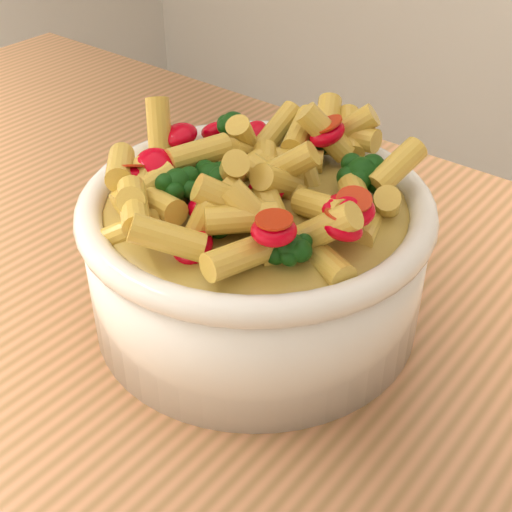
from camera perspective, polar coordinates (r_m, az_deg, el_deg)
The scene contains 3 objects.
table at distance 0.62m, azimuth -9.41°, elevation -12.87°, with size 1.20×0.80×0.90m.
serving_bowl at distance 0.52m, azimuth 0.00°, elevation 0.12°, with size 0.25×0.25×0.11m.
pasta_salad at distance 0.49m, azimuth 0.00°, elevation 6.56°, with size 0.20×0.20×0.04m.
Camera 1 is at (0.33, -0.26, 1.26)m, focal length 50.00 mm.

